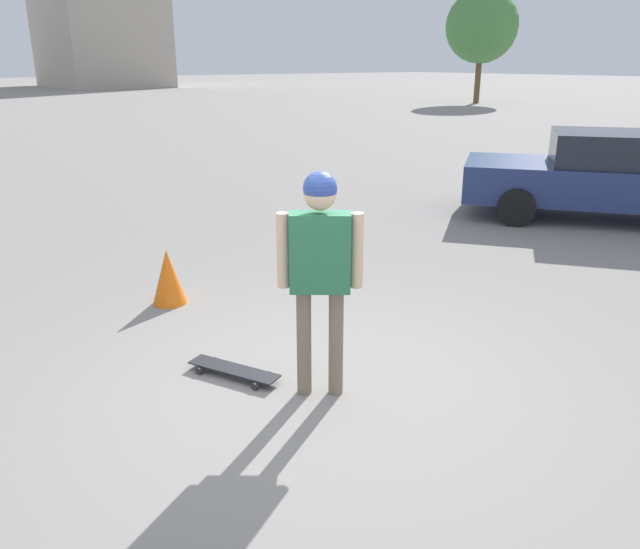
% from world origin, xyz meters
% --- Properties ---
extents(ground_plane, '(220.00, 220.00, 0.00)m').
position_xyz_m(ground_plane, '(0.00, 0.00, 0.00)').
color(ground_plane, gray).
extents(person, '(0.54, 0.43, 1.79)m').
position_xyz_m(person, '(0.00, 0.00, 1.15)').
color(person, '#7A6B56').
rests_on(person, ground_plane).
extents(skateboard, '(0.53, 0.83, 0.07)m').
position_xyz_m(skateboard, '(0.43, -0.65, 0.06)').
color(skateboard, '#232328').
rests_on(skateboard, ground_plane).
extents(car_parked_near, '(4.25, 4.76, 1.44)m').
position_xyz_m(car_parked_near, '(-7.35, -1.85, 0.74)').
color(car_parked_near, navy).
rests_on(car_parked_near, ground_plane).
extents(tree_distant, '(4.38, 4.38, 6.74)m').
position_xyz_m(tree_distant, '(-29.55, -23.39, 4.54)').
color(tree_distant, brown).
rests_on(tree_distant, ground_plane).
extents(traffic_cone, '(0.37, 0.37, 0.61)m').
position_xyz_m(traffic_cone, '(0.16, -2.57, 0.31)').
color(traffic_cone, orange).
rests_on(traffic_cone, ground_plane).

